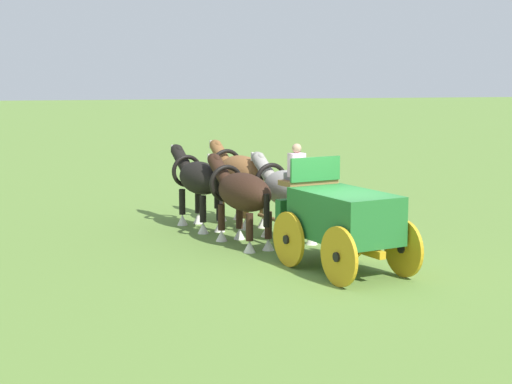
{
  "coord_description": "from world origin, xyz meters",
  "views": [
    {
      "loc": [
        -16.8,
        5.53,
        4.37
      ],
      "look_at": [
        4.14,
        1.1,
        1.2
      ],
      "focal_mm": 57.66,
      "sensor_mm": 36.0,
      "label": 1
    }
  ],
  "objects": [
    {
      "name": "ground_plane",
      "position": [
        0.0,
        0.0,
        0.0
      ],
      "size": [
        220.0,
        220.0,
        0.0
      ],
      "primitive_type": "plane",
      "color": "olive"
    },
    {
      "name": "draft_horse_rear_off",
      "position": [
        3.62,
        0.42,
        1.31
      ],
      "size": [
        3.01,
        1.49,
        2.17
      ],
      "color": "#9E998E",
      "rests_on": "ground"
    },
    {
      "name": "draft_horse_lead_near",
      "position": [
        5.73,
        2.42,
        1.36
      ],
      "size": [
        2.96,
        1.44,
        2.23
      ],
      "color": "black",
      "rests_on": "ground"
    },
    {
      "name": "draft_horse_rear_near",
      "position": [
        3.24,
        1.66,
        1.32
      ],
      "size": [
        3.15,
        1.54,
        2.18
      ],
      "color": "#331E14",
      "rests_on": "ground"
    },
    {
      "name": "draft_horse_lead_off",
      "position": [
        6.1,
        1.17,
        1.43
      ],
      "size": [
        3.11,
        1.57,
        2.31
      ],
      "color": "brown",
      "rests_on": "ground"
    },
    {
      "name": "show_wagon",
      "position": [
        0.14,
        0.05,
        1.19
      ],
      "size": [
        5.49,
        2.6,
        2.72
      ],
      "color": "#236B2D",
      "rests_on": "ground"
    }
  ]
}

